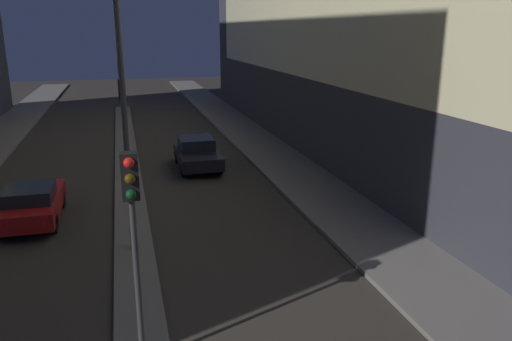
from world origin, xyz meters
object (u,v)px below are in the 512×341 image
(traffic_light_far, at_px, (120,77))
(street_lamp, at_px, (117,19))
(traffic_light_near, at_px, (132,212))
(car_right_lane, at_px, (197,153))
(car_left_lane, at_px, (32,203))
(traffic_light_mid, at_px, (123,105))

(traffic_light_far, bearing_deg, street_lamp, -90.00)
(traffic_light_near, xyz_separation_m, street_lamp, (0.00, 5.67, 3.59))
(car_right_lane, bearing_deg, traffic_light_near, -102.94)
(traffic_light_near, relative_size, car_right_lane, 1.06)
(traffic_light_near, distance_m, street_lamp, 6.70)
(traffic_light_far, xyz_separation_m, street_lamp, (0.00, -22.88, 3.59))
(traffic_light_far, xyz_separation_m, car_left_lane, (-3.37, -19.51, -2.61))
(traffic_light_near, height_order, car_left_lane, traffic_light_near)
(street_lamp, bearing_deg, traffic_light_far, 90.00)
(traffic_light_mid, relative_size, traffic_light_far, 1.00)
(traffic_light_near, distance_m, traffic_light_mid, 14.12)
(traffic_light_near, bearing_deg, car_left_lane, 110.44)
(car_right_lane, bearing_deg, traffic_light_far, 103.65)
(street_lamp, distance_m, car_left_lane, 7.82)
(traffic_light_mid, bearing_deg, street_lamp, -90.00)
(car_right_lane, bearing_deg, street_lamp, -110.52)
(street_lamp, height_order, car_left_lane, street_lamp)
(traffic_light_far, xyz_separation_m, car_right_lane, (3.37, -13.88, -2.58))
(traffic_light_mid, height_order, street_lamp, street_lamp)
(traffic_light_far, distance_m, car_right_lane, 14.52)
(traffic_light_near, bearing_deg, traffic_light_far, 90.00)
(car_left_lane, height_order, car_right_lane, car_right_lane)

